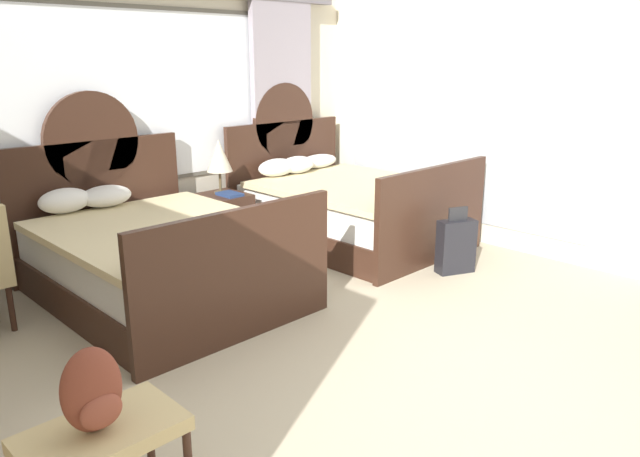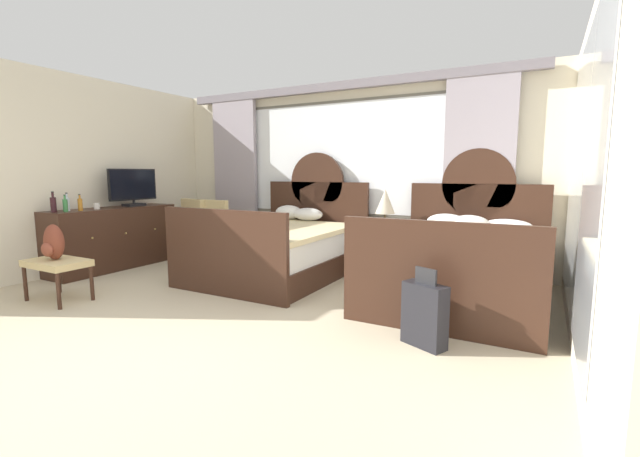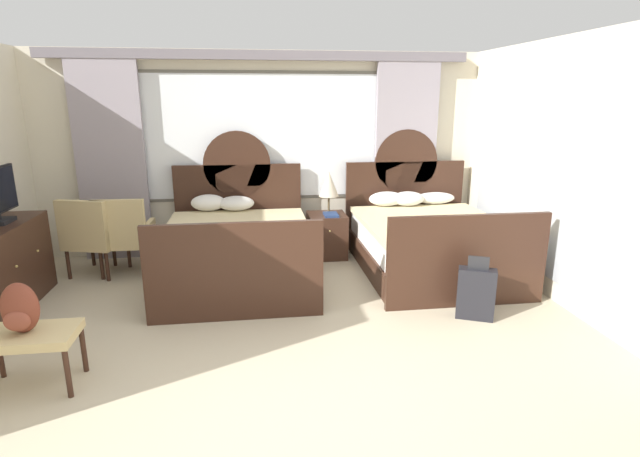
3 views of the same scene
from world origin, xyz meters
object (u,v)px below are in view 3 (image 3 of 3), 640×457
nightstand_between_beds (327,235)px  table_lamp_on_nightstand (329,184)px  book_on_nightstand (331,215)px  bed_near_window (238,249)px  armchair_by_window_centre (92,234)px  bed_near_mirror (428,241)px  armchair_by_window_left (124,233)px  luggage_bench (29,339)px  suitcase_on_floor (476,293)px  backpack_on_bench (20,309)px

nightstand_between_beds → table_lamp_on_nightstand: bearing=55.5°
nightstand_between_beds → book_on_nightstand: book_on_nightstand is taller
bed_near_window → armchair_by_window_centre: bearing=168.0°
bed_near_mirror → nightstand_between_beds: (-1.17, 0.71, -0.08)m
bed_near_window → table_lamp_on_nightstand: bed_near_window is taller
nightstand_between_beds → bed_near_mirror: bearing=-31.2°
bed_near_mirror → bed_near_window: bearing=-179.9°
armchair_by_window_left → luggage_bench: 2.45m
book_on_nightstand → armchair_by_window_centre: size_ratio=0.27×
armchair_by_window_centre → suitcase_on_floor: size_ratio=1.52×
bed_near_mirror → luggage_bench: bed_near_mirror is taller
table_lamp_on_nightstand → bed_near_mirror: bearing=-33.7°
backpack_on_bench → suitcase_on_floor: size_ratio=0.60×
armchair_by_window_left → luggage_bench: (-0.11, -2.45, -0.13)m
book_on_nightstand → armchair_by_window_left: (-2.56, -0.25, -0.09)m
backpack_on_bench → armchair_by_window_centre: bearing=95.4°
book_on_nightstand → armchair_by_window_centre: 2.94m
table_lamp_on_nightstand → luggage_bench: table_lamp_on_nightstand is taller
bed_near_window → luggage_bench: 2.55m
suitcase_on_floor → bed_near_window: bearing=148.6°
book_on_nightstand → armchair_by_window_centre: (-2.93, -0.25, -0.09)m
luggage_bench → backpack_on_bench: size_ratio=1.75×
bed_near_mirror → armchair_by_window_centre: bed_near_mirror is taller
armchair_by_window_centre → nightstand_between_beds: bearing=6.9°
table_lamp_on_nightstand → armchair_by_window_centre: table_lamp_on_nightstand is taller
armchair_by_window_centre → armchair_by_window_left: bearing=-0.5°
nightstand_between_beds → armchair_by_window_left: armchair_by_window_left is taller
luggage_bench → backpack_on_bench: 0.24m
bed_near_mirror → armchair_by_window_centre: 4.07m
nightstand_between_beds → armchair_by_window_left: bearing=-172.1°
suitcase_on_floor → table_lamp_on_nightstand: bearing=117.0°
table_lamp_on_nightstand → backpack_on_bench: table_lamp_on_nightstand is taller
armchair_by_window_left → armchair_by_window_centre: 0.37m
luggage_bench → nightstand_between_beds: bearing=46.7°
armchair_by_window_centre → luggage_bench: armchair_by_window_centre is taller
backpack_on_bench → table_lamp_on_nightstand: bearing=46.7°
backpack_on_bench → suitcase_on_floor: backpack_on_bench is taller
table_lamp_on_nightstand → suitcase_on_floor: size_ratio=0.89×
bed_near_mirror → backpack_on_bench: (-3.82, -2.10, 0.26)m
book_on_nightstand → backpack_on_bench: bearing=-134.9°
armchair_by_window_left → backpack_on_bench: size_ratio=2.52×
armchair_by_window_centre → backpack_on_bench: 2.47m
luggage_bench → backpack_on_bench: (-0.02, -0.01, 0.24)m
luggage_bench → backpack_on_bench: backpack_on_bench is taller
bed_near_window → suitcase_on_floor: size_ratio=3.50×
nightstand_between_beds → armchair_by_window_left: size_ratio=0.61×
table_lamp_on_nightstand → suitcase_on_floor: 2.54m
book_on_nightstand → backpack_on_bench: size_ratio=0.68×
book_on_nightstand → suitcase_on_floor: suitcase_on_floor is taller
bed_near_window → table_lamp_on_nightstand: size_ratio=3.93×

